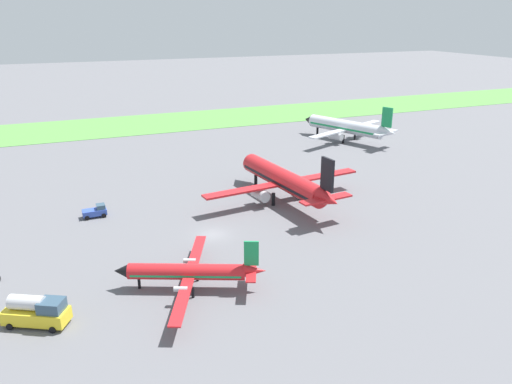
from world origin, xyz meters
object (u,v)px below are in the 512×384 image
at_px(airplane_midfield_jet, 284,180).
at_px(airplane_foreground_turboprop, 190,272).
at_px(pushback_tug_by_runway, 96,211).
at_px(airplane_parked_jet_far, 347,127).
at_px(fuel_truck_midfield, 37,311).

relative_size(airplane_midfield_jet, airplane_foreground_turboprop, 1.53).
bearing_deg(pushback_tug_by_runway, airplane_parked_jet_far, 22.39).
height_order(airplane_midfield_jet, pushback_tug_by_runway, airplane_midfield_jet).
bearing_deg(airplane_foreground_turboprop, fuel_truck_midfield, 26.66).
bearing_deg(airplane_parked_jet_far, airplane_midfield_jet, 112.41).
height_order(airplane_foreground_turboprop, fuel_truck_midfield, airplane_foreground_turboprop).
distance_m(airplane_midfield_jet, airplane_parked_jet_far, 46.25).
bearing_deg(pushback_tug_by_runway, fuel_truck_midfield, -108.05).
distance_m(airplane_midfield_jet, airplane_foreground_turboprop, 31.35).
height_order(airplane_parked_jet_far, airplane_foreground_turboprop, airplane_parked_jet_far).
bearing_deg(airplane_midfield_jet, fuel_truck_midfield, 113.71).
distance_m(airplane_midfield_jet, pushback_tug_by_runway, 30.81).
bearing_deg(airplane_parked_jet_far, fuel_truck_midfield, 105.43).
height_order(airplane_parked_jet_far, fuel_truck_midfield, airplane_parked_jet_far).
relative_size(airplane_parked_jet_far, fuel_truck_midfield, 3.86).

